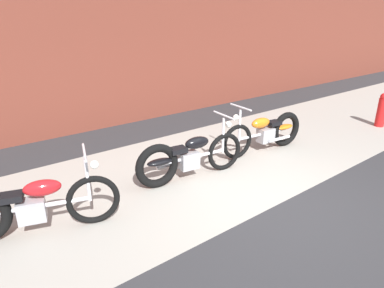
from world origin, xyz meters
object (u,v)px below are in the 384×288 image
Objects in this scene: motorcycle_red at (24,207)px; fire_hydrant at (382,110)px; motorcycle_black at (184,158)px; motorcycle_orange at (269,132)px.

fire_hydrant is at bearing 13.77° from motorcycle_red.
fire_hydrant is (8.06, -0.62, 0.03)m from motorcycle_red.
motorcycle_red and motorcycle_black have the same top height.
motorcycle_black is at bearing 173.47° from fire_hydrant.
motorcycle_orange is (4.59, 0.04, 0.00)m from motorcycle_red.
fire_hydrant is (5.62, -0.64, 0.03)m from motorcycle_black.
motorcycle_red is at bearing 175.57° from fire_hydrant.
fire_hydrant is at bearing 0.97° from motorcycle_black.
motorcycle_red is 2.31× the size of fire_hydrant.
motorcycle_red is at bearing -172.08° from motorcycle_black.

